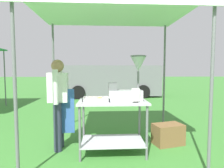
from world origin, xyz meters
name	(u,v)px	position (x,y,z in m)	size (l,w,h in m)	color
ground_plane	(104,102)	(0.00, 6.00, 0.00)	(70.00, 70.00, 0.00)	#3D7F33
stall_canopy	(112,14)	(0.10, 0.90, 2.38)	(2.70, 2.03, 2.48)	slate
donut_cart	(113,116)	(0.10, 0.80, 0.64)	(1.15, 0.67, 0.91)	#B7B7BC
donut_tray	(96,100)	(-0.18, 0.71, 0.93)	(0.42, 0.27, 0.07)	#B7B7BC
donut_fryer	(129,84)	(0.37, 0.79, 1.19)	(0.63, 0.28, 0.76)	#B7B7BC
menu_sign	(135,96)	(0.45, 0.59, 1.01)	(0.13, 0.05, 0.23)	black
vendor	(59,99)	(-0.86, 1.01, 0.90)	(0.45, 0.53, 1.61)	#2D3347
supply_crate	(168,134)	(1.18, 1.10, 0.20)	(0.62, 0.46, 0.39)	brown
van_grey	(110,80)	(0.36, 7.90, 0.88)	(5.44, 2.28, 1.69)	slate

